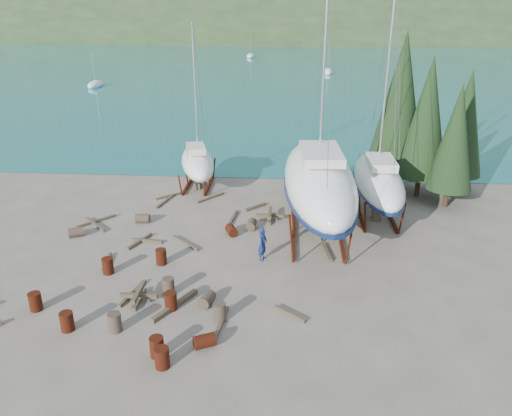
# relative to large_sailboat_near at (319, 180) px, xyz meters

# --- Properties ---
(ground) EXTENTS (600.00, 600.00, 0.00)m
(ground) POSITION_rel_large_sailboat_near_xyz_m (-4.88, -4.93, -3.48)
(ground) COLOR #60574C
(ground) RESTS_ON ground
(bay_water) EXTENTS (700.00, 700.00, 0.00)m
(bay_water) POSITION_rel_large_sailboat_near_xyz_m (-4.88, 310.07, -3.47)
(bay_water) COLOR #1B6F89
(bay_water) RESTS_ON ground
(far_hill) EXTENTS (800.00, 360.00, 110.00)m
(far_hill) POSITION_rel_large_sailboat_near_xyz_m (-4.88, 315.07, -3.48)
(far_hill) COLOR #233319
(far_hill) RESTS_ON ground
(far_house_left) EXTENTS (6.60, 5.60, 5.60)m
(far_house_left) POSITION_rel_large_sailboat_near_xyz_m (-64.88, 185.07, -0.55)
(far_house_left) COLOR beige
(far_house_left) RESTS_ON ground
(far_house_center) EXTENTS (6.60, 5.60, 5.60)m
(far_house_center) POSITION_rel_large_sailboat_near_xyz_m (-24.88, 185.07, -0.55)
(far_house_center) COLOR beige
(far_house_center) RESTS_ON ground
(far_house_right) EXTENTS (6.60, 5.60, 5.60)m
(far_house_right) POSITION_rel_large_sailboat_near_xyz_m (25.12, 185.07, -0.55)
(far_house_right) COLOR beige
(far_house_right) RESTS_ON ground
(cypress_near_right) EXTENTS (3.60, 3.60, 10.00)m
(cypress_near_right) POSITION_rel_large_sailboat_near_xyz_m (7.62, 7.07, 2.31)
(cypress_near_right) COLOR black
(cypress_near_right) RESTS_ON ground
(cypress_mid_right) EXTENTS (3.06, 3.06, 8.50)m
(cypress_mid_right) POSITION_rel_large_sailboat_near_xyz_m (9.12, 5.07, 1.44)
(cypress_mid_right) COLOR black
(cypress_mid_right) RESTS_ON ground
(cypress_back_left) EXTENTS (4.14, 4.14, 11.50)m
(cypress_back_left) POSITION_rel_large_sailboat_near_xyz_m (6.12, 9.07, 3.18)
(cypress_back_left) COLOR black
(cypress_back_left) RESTS_ON ground
(cypress_far_right) EXTENTS (3.24, 3.24, 9.00)m
(cypress_far_right) POSITION_rel_large_sailboat_near_xyz_m (10.62, 8.07, 1.73)
(cypress_far_right) COLOR black
(cypress_far_right) RESTS_ON ground
(moored_boat_left) EXTENTS (2.00, 5.00, 6.05)m
(moored_boat_left) POSITION_rel_large_sailboat_near_xyz_m (-34.88, 55.07, -3.09)
(moored_boat_left) COLOR white
(moored_boat_left) RESTS_ON ground
(moored_boat_mid) EXTENTS (2.00, 5.00, 6.05)m
(moored_boat_mid) POSITION_rel_large_sailboat_near_xyz_m (5.12, 75.07, -3.09)
(moored_boat_mid) COLOR white
(moored_boat_mid) RESTS_ON ground
(moored_boat_far) EXTENTS (2.00, 5.00, 6.05)m
(moored_boat_far) POSITION_rel_large_sailboat_near_xyz_m (-12.88, 105.07, -3.09)
(moored_boat_far) COLOR white
(moored_boat_far) RESTS_ON ground
(large_sailboat_near) EXTENTS (4.90, 13.98, 21.64)m
(large_sailboat_near) POSITION_rel_large_sailboat_near_xyz_m (0.00, 0.00, 0.00)
(large_sailboat_near) COLOR white
(large_sailboat_near) RESTS_ON ground
(large_sailboat_far) EXTENTS (2.96, 9.86, 15.56)m
(large_sailboat_far) POSITION_rel_large_sailboat_near_xyz_m (3.99, 2.92, -0.93)
(large_sailboat_far) COLOR white
(large_sailboat_far) RESTS_ON ground
(small_sailboat_shore) EXTENTS (4.26, 7.85, 11.99)m
(small_sailboat_shore) POSITION_rel_large_sailboat_near_xyz_m (-8.78, 7.81, -1.50)
(small_sailboat_shore) COLOR white
(small_sailboat_shore) RESTS_ON ground
(worker) EXTENTS (0.66, 0.82, 1.94)m
(worker) POSITION_rel_large_sailboat_near_xyz_m (-3.10, -3.62, -2.51)
(worker) COLOR navy
(worker) RESTS_ON ground
(drum_0) EXTENTS (0.58, 0.58, 0.88)m
(drum_0) POSITION_rel_large_sailboat_near_xyz_m (-13.27, -9.28, -3.04)
(drum_0) COLOR #4F1C0D
(drum_0) RESTS_ON ground
(drum_1) EXTENTS (0.78, 1.00, 0.58)m
(drum_1) POSITION_rel_large_sailboat_near_xyz_m (-5.45, -8.28, -3.19)
(drum_1) COLOR #2D2823
(drum_1) RESTS_ON ground
(drum_3) EXTENTS (0.58, 0.58, 0.88)m
(drum_3) POSITION_rel_large_sailboat_near_xyz_m (-6.46, -12.72, -3.04)
(drum_3) COLOR #4F1C0D
(drum_3) RESTS_ON ground
(drum_5) EXTENTS (0.58, 0.58, 0.88)m
(drum_5) POSITION_rel_large_sailboat_near_xyz_m (-7.46, -7.51, -3.04)
(drum_5) COLOR #2D2823
(drum_5) RESTS_ON ground
(drum_6) EXTENTS (0.90, 1.04, 0.58)m
(drum_6) POSITION_rel_large_sailboat_near_xyz_m (-5.20, -0.58, -3.19)
(drum_6) COLOR #4F1C0D
(drum_6) RESTS_ON ground
(drum_7) EXTENTS (0.58, 0.58, 0.88)m
(drum_7) POSITION_rel_large_sailboat_near_xyz_m (-6.84, -12.08, -3.04)
(drum_7) COLOR #4F1C0D
(drum_7) RESTS_ON ground
(drum_8) EXTENTS (0.58, 0.58, 0.88)m
(drum_8) POSITION_rel_large_sailboat_near_xyz_m (-11.11, -5.74, -3.04)
(drum_8) COLOR #4F1C0D
(drum_8) RESTS_ON ground
(drum_9) EXTENTS (0.90, 0.61, 0.58)m
(drum_9) POSITION_rel_large_sailboat_near_xyz_m (-11.16, 0.82, -3.19)
(drum_9) COLOR #2D2823
(drum_9) RESTS_ON ground
(drum_10) EXTENTS (0.58, 0.58, 0.88)m
(drum_10) POSITION_rel_large_sailboat_near_xyz_m (-7.05, -8.78, -3.04)
(drum_10) COLOR #4F1C0D
(drum_10) RESTS_ON ground
(drum_11) EXTENTS (0.64, 0.92, 0.58)m
(drum_11) POSITION_rel_large_sailboat_near_xyz_m (-4.06, 0.38, -3.19)
(drum_11) COLOR #2D2823
(drum_11) RESTS_ON ground
(drum_12) EXTENTS (1.05, 0.91, 0.58)m
(drum_12) POSITION_rel_large_sailboat_near_xyz_m (-5.03, -11.38, -3.19)
(drum_12) COLOR #4F1C0D
(drum_12) RESTS_ON ground
(drum_13) EXTENTS (0.58, 0.58, 0.88)m
(drum_13) POSITION_rel_large_sailboat_near_xyz_m (-11.16, -10.68, -3.04)
(drum_13) COLOR #4F1C0D
(drum_13) RESTS_ON ground
(drum_14) EXTENTS (0.58, 0.58, 0.88)m
(drum_14) POSITION_rel_large_sailboat_near_xyz_m (-8.57, -4.54, -3.04)
(drum_14) COLOR #4F1C0D
(drum_14) RESTS_ON ground
(drum_15) EXTENTS (1.04, 0.90, 0.58)m
(drum_15) POSITION_rel_large_sailboat_near_xyz_m (-14.60, -1.51, -3.19)
(drum_15) COLOR #2D2823
(drum_15) RESTS_ON ground
(drum_16) EXTENTS (0.58, 0.58, 0.88)m
(drum_16) POSITION_rel_large_sailboat_near_xyz_m (-9.08, -10.58, -3.04)
(drum_16) COLOR #2D2823
(drum_16) RESTS_ON ground
(drum_17) EXTENTS (0.58, 0.58, 0.88)m
(drum_17) POSITION_rel_large_sailboat_near_xyz_m (-4.67, -9.49, -3.04)
(drum_17) COLOR #2D2823
(drum_17) RESTS_ON ground
(timber_0) EXTENTS (1.99, 1.83, 0.14)m
(timber_0) POSITION_rel_large_sailboat_near_xyz_m (-10.38, 5.61, -3.41)
(timber_0) COLOR brown
(timber_0) RESTS_ON ground
(timber_1) EXTENTS (0.53, 2.05, 0.19)m
(timber_1) POSITION_rel_large_sailboat_near_xyz_m (0.48, -2.67, -3.38)
(timber_1) COLOR brown
(timber_1) RESTS_ON ground
(timber_2) EXTENTS (1.97, 1.93, 0.19)m
(timber_2) POSITION_rel_large_sailboat_near_xyz_m (-14.02, 0.07, -3.39)
(timber_2) COLOR brown
(timber_2) RESTS_ON ground
(timber_3) EXTENTS (0.69, 2.41, 0.15)m
(timber_3) POSITION_rel_large_sailboat_near_xyz_m (-9.22, -7.68, -3.40)
(timber_3) COLOR brown
(timber_3) RESTS_ON ground
(timber_4) EXTENTS (0.96, 2.14, 0.17)m
(timber_4) POSITION_rel_large_sailboat_near_xyz_m (-10.51, -2.07, -3.39)
(timber_4) COLOR brown
(timber_4) RESTS_ON ground
(timber_5) EXTENTS (0.40, 2.63, 0.16)m
(timber_5) POSITION_rel_large_sailboat_near_xyz_m (-4.58, -9.87, -3.40)
(timber_5) COLOR brown
(timber_5) RESTS_ON ground
(timber_6) EXTENTS (1.42, 1.42, 0.19)m
(timber_6) POSITION_rel_large_sailboat_near_xyz_m (-4.04, 3.76, -3.38)
(timber_6) COLOR brown
(timber_6) RESTS_ON ground
(timber_7) EXTENTS (1.49, 1.21, 0.17)m
(timber_7) POSITION_rel_large_sailboat_near_xyz_m (-1.53, -8.88, -3.39)
(timber_7) COLOR brown
(timber_7) RESTS_ON ground
(timber_8) EXTENTS (1.88, 0.41, 0.19)m
(timber_8) POSITION_rel_large_sailboat_near_xyz_m (-10.07, -2.01, -3.38)
(timber_8) COLOR brown
(timber_8) RESTS_ON ground
(timber_9) EXTENTS (1.73, 2.09, 0.15)m
(timber_9) POSITION_rel_large_sailboat_near_xyz_m (-7.41, 5.34, -3.40)
(timber_9) COLOR brown
(timber_9) RESTS_ON ground
(timber_10) EXTENTS (0.43, 2.43, 0.16)m
(timber_10) POSITION_rel_large_sailboat_near_xyz_m (-5.39, 1.75, -3.40)
(timber_10) COLOR brown
(timber_10) RESTS_ON ground
(timber_11) EXTENTS (1.90, 1.80, 0.15)m
(timber_11) POSITION_rel_large_sailboat_near_xyz_m (-7.76, -2.07, -3.40)
(timber_11) COLOR brown
(timber_11) RESTS_ON ground
(timber_12) EXTENTS (0.45, 2.01, 0.17)m
(timber_12) POSITION_rel_large_sailboat_near_xyz_m (-11.57, -4.72, -3.39)
(timber_12) COLOR brown
(timber_12) RESTS_ON ground
(timber_15) EXTENTS (0.80, 2.80, 0.15)m
(timber_15) POSITION_rel_large_sailboat_near_xyz_m (-10.55, 4.50, -3.40)
(timber_15) COLOR brown
(timber_15) RESTS_ON ground
(timber_16) EXTENTS (1.68, 2.73, 0.23)m
(timber_16) POSITION_rel_large_sailboat_near_xyz_m (-6.90, -8.63, -3.36)
(timber_16) COLOR brown
(timber_16) RESTS_ON ground
(timber_17) EXTENTS (1.93, 2.16, 0.16)m
(timber_17) POSITION_rel_large_sailboat_near_xyz_m (-14.15, 0.64, -3.40)
(timber_17) COLOR brown
(timber_17) RESTS_ON ground
(timber_pile_fore) EXTENTS (1.80, 1.80, 0.60)m
(timber_pile_fore) POSITION_rel_large_sailboat_near_xyz_m (-8.73, -8.23, -3.18)
(timber_pile_fore) COLOR brown
(timber_pile_fore) RESTS_ON ground
(timber_pile_aft) EXTENTS (1.80, 1.80, 0.60)m
(timber_pile_aft) POSITION_rel_large_sailboat_near_xyz_m (-2.96, 1.84, -3.18)
(timber_pile_aft) COLOR brown
(timber_pile_aft) RESTS_ON ground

